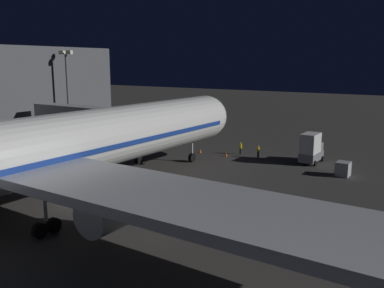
{
  "coord_description": "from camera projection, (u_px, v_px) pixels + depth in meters",
  "views": [
    {
      "loc": [
        -30.34,
        25.09,
        13.11
      ],
      "look_at": [
        -3.0,
        -15.94,
        3.5
      ],
      "focal_mm": 39.0,
      "sensor_mm": 36.0,
      "label": 1
    }
  ],
  "objects": [
    {
      "name": "ground_plane",
      "position": [
        73.0,
        204.0,
        39.52
      ],
      "size": [
        320.0,
        320.0,
        0.0
      ],
      "primitive_type": "plane",
      "color": "#383533"
    },
    {
      "name": "jet_bridge",
      "position": [
        100.0,
        117.0,
        57.8
      ],
      "size": [
        22.63,
        3.4,
        7.26
      ],
      "color": "#9E9E99",
      "rests_on": "ground_plane"
    },
    {
      "name": "apron_floodlight_mast",
      "position": [
        68.0,
        89.0,
        69.18
      ],
      "size": [
        2.9,
        0.5,
        15.09
      ],
      "color": "#59595E",
      "rests_on": "ground_plane"
    },
    {
      "name": "cargo_truck_aft",
      "position": [
        311.0,
        148.0,
        55.27
      ],
      "size": [
        2.36,
        4.62,
        4.04
      ],
      "color": "slate",
      "rests_on": "ground_plane"
    },
    {
      "name": "baggage_container_near_belt",
      "position": [
        343.0,
        169.0,
        49.03
      ],
      "size": [
        1.52,
        1.73,
        1.7
      ],
      "primitive_type": "cube",
      "color": "#B7BABF",
      "rests_on": "ground_plane"
    },
    {
      "name": "ground_crew_near_nose_gear",
      "position": [
        258.0,
        151.0,
        58.4
      ],
      "size": [
        0.4,
        0.4,
        1.75
      ],
      "color": "black",
      "rests_on": "ground_plane"
    },
    {
      "name": "ground_crew_by_belt_loader",
      "position": [
        241.0,
        148.0,
        60.7
      ],
      "size": [
        0.4,
        0.4,
        1.76
      ],
      "color": "black",
      "rests_on": "ground_plane"
    },
    {
      "name": "traffic_cone_nose_port",
      "position": [
        226.0,
        154.0,
        59.46
      ],
      "size": [
        0.36,
        0.36,
        0.55
      ],
      "primitive_type": "cone",
      "color": "orange",
      "rests_on": "ground_plane"
    },
    {
      "name": "traffic_cone_nose_starboard",
      "position": [
        200.0,
        151.0,
        61.85
      ],
      "size": [
        0.36,
        0.36,
        0.55
      ],
      "primitive_type": "cone",
      "color": "orange",
      "rests_on": "ground_plane"
    }
  ]
}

